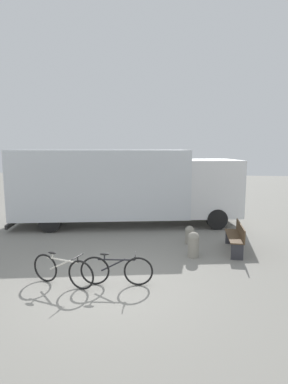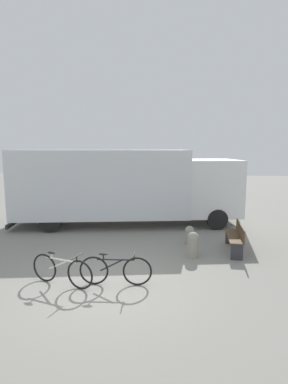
% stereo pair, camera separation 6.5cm
% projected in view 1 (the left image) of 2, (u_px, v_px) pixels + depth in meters
% --- Properties ---
extents(ground_plane, '(60.00, 60.00, 0.00)m').
position_uv_depth(ground_plane, '(104.00, 286.00, 6.90)').
color(ground_plane, gray).
extents(delivery_truck, '(9.46, 4.29, 3.09)m').
position_uv_depth(delivery_truck, '(124.00, 184.00, 12.42)').
color(delivery_truck, silver).
rests_on(delivery_truck, ground).
extents(park_bench, '(0.43, 1.59, 0.86)m').
position_uv_depth(park_bench, '(236.00, 236.00, 9.18)').
color(park_bench, brown).
rests_on(park_bench, ground).
extents(bicycle_near, '(1.65, 0.57, 0.77)m').
position_uv_depth(bicycle_near, '(63.00, 270.00, 6.90)').
color(bicycle_near, black).
rests_on(bicycle_near, ground).
extents(bicycle_middle, '(1.69, 0.44, 0.77)m').
position_uv_depth(bicycle_middle, '(116.00, 270.00, 6.91)').
color(bicycle_middle, black).
rests_on(bicycle_middle, ground).
extents(bollard_near_bench, '(0.34, 0.34, 0.75)m').
position_uv_depth(bollard_near_bench, '(193.00, 243.00, 8.72)').
color(bollard_near_bench, gray).
rests_on(bollard_near_bench, ground).
extents(bollard_far_bench, '(0.30, 0.30, 0.60)m').
position_uv_depth(bollard_far_bench, '(190.00, 234.00, 9.97)').
color(bollard_far_bench, gray).
rests_on(bollard_far_bench, ground).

